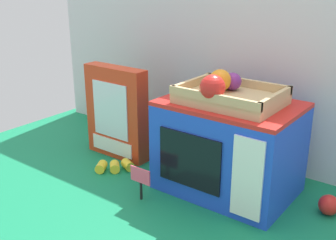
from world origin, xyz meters
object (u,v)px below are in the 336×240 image
(food_groups_crate, at_px, (227,93))
(loose_toy_banana, at_px, (115,166))
(cookie_set_box, at_px, (116,113))
(loose_toy_apple, at_px, (329,205))
(toy_microwave, at_px, (229,147))
(price_sign, at_px, (140,179))

(food_groups_crate, height_order, loose_toy_banana, food_groups_crate)
(cookie_set_box, bearing_deg, loose_toy_banana, -51.82)
(loose_toy_banana, bearing_deg, loose_toy_apple, 13.94)
(toy_microwave, distance_m, price_sign, 0.27)
(toy_microwave, bearing_deg, cookie_set_box, -177.43)
(cookie_set_box, xyz_separation_m, loose_toy_apple, (0.73, 0.06, -0.13))
(loose_toy_banana, bearing_deg, food_groups_crate, 16.23)
(toy_microwave, bearing_deg, loose_toy_banana, -161.74)
(food_groups_crate, bearing_deg, loose_toy_apple, 11.17)
(price_sign, relative_size, loose_toy_apple, 1.78)
(food_groups_crate, bearing_deg, toy_microwave, 70.34)
(loose_toy_apple, bearing_deg, cookie_set_box, -175.08)
(cookie_set_box, distance_m, loose_toy_apple, 0.74)
(cookie_set_box, bearing_deg, toy_microwave, 2.57)
(price_sign, bearing_deg, cookie_set_box, 145.12)
(cookie_set_box, relative_size, loose_toy_banana, 2.81)
(toy_microwave, distance_m, loose_toy_banana, 0.40)
(cookie_set_box, bearing_deg, food_groups_crate, 0.53)
(cookie_set_box, xyz_separation_m, price_sign, (0.27, -0.19, -0.09))
(cookie_set_box, height_order, loose_toy_banana, cookie_set_box)
(loose_toy_apple, bearing_deg, toy_microwave, -171.59)
(food_groups_crate, relative_size, loose_toy_apple, 4.92)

